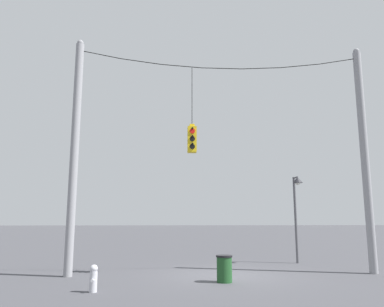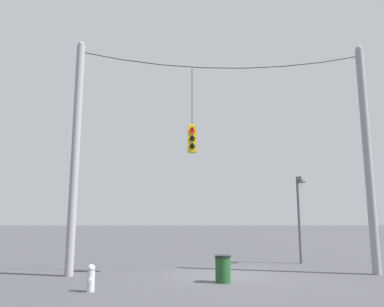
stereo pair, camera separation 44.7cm
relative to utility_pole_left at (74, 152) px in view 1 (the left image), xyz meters
The scene contains 8 objects.
ground_plane 7.22m from the utility_pole_left, ahead, with size 200.00×200.00×0.00m, color #424247.
utility_pole_left is the anchor object (origin of this frame).
utility_pole_right 11.29m from the utility_pole_left, ahead, with size 0.31×0.31×9.03m.
span_wire 6.75m from the utility_pole_left, ahead, with size 11.30×0.03×0.62m.
traffic_light_near_right_pole 4.48m from the utility_pole_left, ahead, with size 0.34×0.58×3.47m.
street_lamp 10.21m from the utility_pole_left, 18.40° to the left, with size 0.46×0.80×4.01m.
fire_hydrant 5.27m from the utility_pole_left, 63.78° to the right, with size 0.22×0.30×0.75m.
trash_bin 6.93m from the utility_pole_left, 16.04° to the right, with size 0.54×0.54×0.86m.
Camera 1 is at (-2.14, -14.02, 2.05)m, focal length 35.00 mm.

